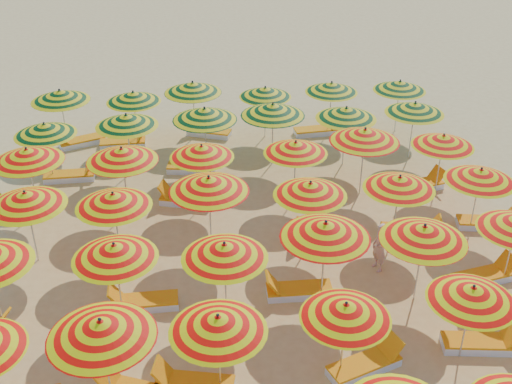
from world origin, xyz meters
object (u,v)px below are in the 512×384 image
at_px(lounger_11, 297,290).
at_px(lounger_19, 71,175).
at_px(umbrella_7, 101,329).
at_px(umbrella_23, 480,175).
at_px(umbrella_22, 399,183).
at_px(umbrella_25, 122,155).
at_px(lounger_16, 19,207).
at_px(umbrella_35, 415,108).
at_px(lounger_18, 419,186).
at_px(umbrella_30, 45,129).
at_px(umbrella_27, 296,147).
at_px(umbrella_31, 126,120).
at_px(umbrella_26, 202,151).
at_px(umbrella_13, 115,251).
at_px(lounger_17, 185,200).
at_px(umbrella_8, 218,324).
at_px(umbrella_41, 400,86).
at_px(umbrella_38, 193,88).
at_px(lounger_14, 411,231).
at_px(umbrella_18, 26,199).
at_px(umbrella_21, 310,189).
at_px(lounger_20, 193,168).
at_px(umbrella_37, 133,97).
at_px(lounger_15, 487,223).
at_px(umbrella_16, 424,233).
at_px(umbrella_33, 273,110).
at_px(lounger_23, 208,132).
at_px(umbrella_32, 205,114).
at_px(umbrella_20, 209,184).
at_px(umbrella_36, 60,96).
at_px(umbrella_28, 365,135).
at_px(beachgoer_a, 380,247).
at_px(lounger_10, 143,302).
at_px(umbrella_40, 332,87).
at_px(umbrella_34, 346,113).
at_px(umbrella_29, 443,141).
at_px(lounger_22, 124,143).
at_px(lounger_8, 481,343).
at_px(lounger_21, 81,141).
at_px(umbrella_9, 346,311).
at_px(umbrella_39, 265,92).
at_px(lounger_24, 317,131).
at_px(umbrella_15, 325,230).
at_px(lounger_7, 366,364).
at_px(umbrella_10, 473,294).
at_px(umbrella_24, 27,155).

xyz_separation_m(lounger_11, lounger_19, (-6.68, 7.12, 0.00)).
relative_size(umbrella_7, umbrella_23, 0.92).
distance_m(umbrella_22, umbrella_25, 8.24).
bearing_deg(lounger_16, umbrella_35, -161.62).
bearing_deg(lounger_18, umbrella_30, 156.24).
distance_m(umbrella_27, umbrella_31, 5.94).
bearing_deg(umbrella_35, umbrella_26, -162.53).
bearing_deg(umbrella_25, umbrella_13, -88.70).
bearing_deg(lounger_17, umbrella_8, 111.00).
bearing_deg(umbrella_41, umbrella_13, -135.69).
bearing_deg(umbrella_38, lounger_14, -51.67).
relative_size(umbrella_13, umbrella_18, 0.85).
height_order(umbrella_21, lounger_20, umbrella_21).
relative_size(umbrella_37, lounger_15, 1.28).
height_order(umbrella_16, umbrella_33, umbrella_33).
bearing_deg(lounger_19, lounger_23, 31.10).
bearing_deg(umbrella_32, umbrella_20, -91.52).
bearing_deg(umbrella_36, umbrella_41, -0.95).
xyz_separation_m(umbrella_28, beachgoer_a, (-0.61, -4.18, -1.38)).
height_order(umbrella_18, umbrella_23, umbrella_18).
distance_m(umbrella_26, lounger_10, 5.54).
relative_size(umbrella_40, lounger_20, 1.48).
height_order(umbrella_22, umbrella_40, umbrella_22).
distance_m(umbrella_20, umbrella_34, 6.86).
bearing_deg(umbrella_20, umbrella_22, -2.42).
xyz_separation_m(lounger_10, lounger_16, (-4.05, 5.16, 0.00)).
relative_size(umbrella_28, lounger_17, 1.63).
xyz_separation_m(umbrella_28, lounger_15, (3.32, -2.52, -1.95)).
height_order(umbrella_28, umbrella_29, umbrella_28).
xyz_separation_m(umbrella_36, lounger_22, (2.16, -0.37, -1.87)).
relative_size(umbrella_16, lounger_8, 1.56).
bearing_deg(lounger_14, umbrella_16, -93.35).
height_order(umbrella_40, lounger_21, umbrella_40).
xyz_separation_m(umbrella_9, lounger_15, (5.86, 5.37, -1.68)).
distance_m(umbrella_20, lounger_19, 6.82).
distance_m(umbrella_39, lounger_20, 4.25).
bearing_deg(lounger_24, umbrella_37, 175.65).
xyz_separation_m(umbrella_16, umbrella_38, (-5.28, 10.60, 0.01)).
height_order(umbrella_20, umbrella_38, umbrella_20).
distance_m(umbrella_35, lounger_14, 5.57).
height_order(lounger_8, lounger_15, same).
relative_size(umbrella_15, lounger_10, 1.67).
height_order(umbrella_30, umbrella_33, umbrella_33).
distance_m(umbrella_41, lounger_24, 3.61).
distance_m(umbrella_36, lounger_23, 5.70).
relative_size(lounger_7, lounger_18, 1.00).
xyz_separation_m(lounger_20, lounger_21, (-4.19, 2.68, 0.00)).
relative_size(umbrella_10, lounger_23, 1.38).
relative_size(umbrella_35, lounger_23, 1.30).
xyz_separation_m(umbrella_24, umbrella_34, (10.36, 2.11, -0.05)).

